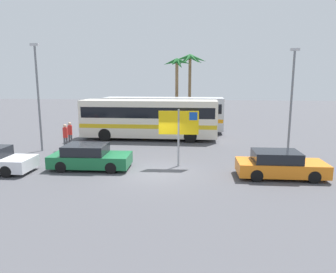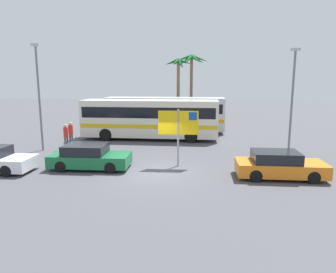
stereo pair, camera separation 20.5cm
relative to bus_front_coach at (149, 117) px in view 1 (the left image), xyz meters
name	(u,v)px [view 1 (the left image)]	position (x,y,z in m)	size (l,w,h in m)	color
ground	(155,173)	(1.77, -9.24, -1.78)	(120.00, 120.00, 0.00)	#4C4C51
bus_front_coach	(149,117)	(0.00, 0.00, 0.00)	(10.84, 2.62, 3.17)	silver
bus_rear_coach	(163,113)	(0.73, 3.68, 0.00)	(10.84, 2.62, 3.17)	silver
ferry_sign	(179,125)	(2.94, -7.82, 0.54)	(2.20, 0.14, 3.20)	gray
car_orange	(280,165)	(8.00, -9.37, -1.15)	(4.28, 1.84, 1.32)	orange
car_green	(90,157)	(-1.88, -8.78, -1.15)	(4.31, 2.01, 1.32)	#196638
pedestrian_near_sign	(65,135)	(-5.09, -4.55, -0.71)	(0.32, 0.32, 1.80)	#4C4C51
pedestrian_by_bus	(70,132)	(-5.26, -3.37, -0.73)	(0.32, 0.32, 1.78)	#4C4C51
lamp_post_left_side	(292,97)	(9.83, -4.17, 1.89)	(0.56, 0.20, 6.69)	slate
lamp_post_right_side	(38,94)	(-6.61, -4.95, 2.08)	(0.56, 0.20, 7.08)	slate
palm_tree_seaside	(190,67)	(2.94, 9.98, 4.40)	(3.58, 3.48, 7.52)	brown
palm_tree_inland	(177,72)	(1.64, 7.89, 3.77)	(2.87, 2.78, 6.95)	brown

